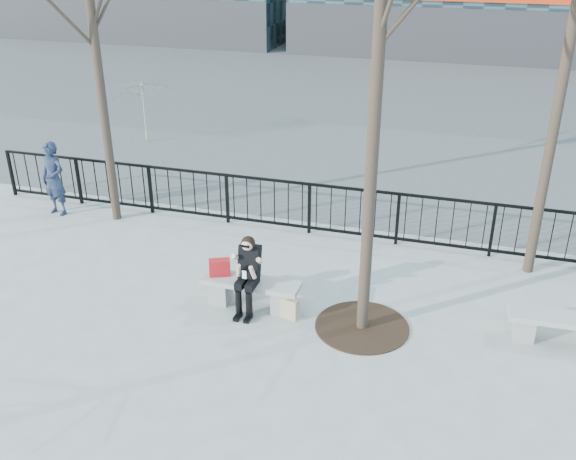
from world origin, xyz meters
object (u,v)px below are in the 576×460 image
(bench_main, at_px, (251,290))
(standing_man, at_px, (54,179))
(bench_second, at_px, (562,326))
(seated_woman, at_px, (247,275))

(bench_main, height_order, standing_man, standing_man)
(bench_second, relative_size, standing_man, 0.97)
(bench_main, bearing_deg, standing_man, 156.17)
(bench_main, bearing_deg, bench_second, 4.26)
(bench_main, bearing_deg, seated_woman, -90.00)
(bench_second, bearing_deg, standing_man, 166.92)
(seated_woman, bearing_deg, standing_man, 154.76)
(bench_main, distance_m, seated_woman, 0.40)
(bench_second, height_order, seated_woman, seated_woman)
(bench_main, xyz_separation_m, standing_man, (-5.36, 2.37, 0.52))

